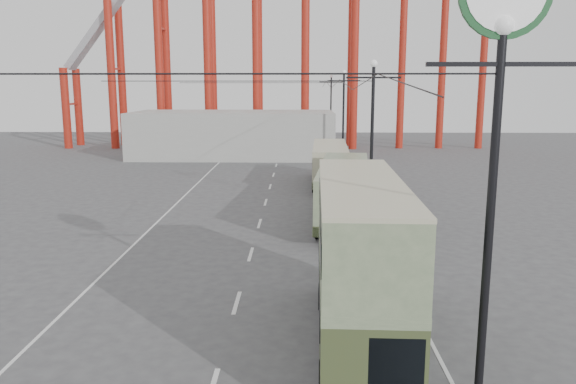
{
  "coord_description": "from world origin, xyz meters",
  "views": [
    {
      "loc": [
        1.27,
        -15.44,
        7.85
      ],
      "look_at": [
        0.77,
        10.04,
        3.0
      ],
      "focal_mm": 35.0,
      "sensor_mm": 36.0,
      "label": 1
    }
  ],
  "objects_px": {
    "lamp_post_near": "(499,85)",
    "single_decker_green": "(344,190)",
    "single_decker_cream": "(330,163)",
    "pedestrian": "(326,254)",
    "double_decker_bus": "(360,254)"
  },
  "relations": [
    {
      "from": "double_decker_bus",
      "to": "single_decker_green",
      "type": "bearing_deg",
      "value": 88.87
    },
    {
      "from": "double_decker_bus",
      "to": "pedestrian",
      "type": "relative_size",
      "value": 5.96
    },
    {
      "from": "double_decker_bus",
      "to": "single_decker_cream",
      "type": "distance_m",
      "value": 28.06
    },
    {
      "from": "single_decker_green",
      "to": "pedestrian",
      "type": "relative_size",
      "value": 7.51
    },
    {
      "from": "double_decker_bus",
      "to": "pedestrian",
      "type": "height_order",
      "value": "double_decker_bus"
    },
    {
      "from": "single_decker_green",
      "to": "single_decker_cream",
      "type": "relative_size",
      "value": 1.15
    },
    {
      "from": "pedestrian",
      "to": "single_decker_cream",
      "type": "bearing_deg",
      "value": -89.49
    },
    {
      "from": "lamp_post_near",
      "to": "single_decker_green",
      "type": "distance_m",
      "value": 20.63
    },
    {
      "from": "lamp_post_near",
      "to": "pedestrian",
      "type": "height_order",
      "value": "lamp_post_near"
    },
    {
      "from": "single_decker_cream",
      "to": "pedestrian",
      "type": "height_order",
      "value": "single_decker_cream"
    },
    {
      "from": "lamp_post_near",
      "to": "double_decker_bus",
      "type": "relative_size",
      "value": 1.13
    },
    {
      "from": "single_decker_cream",
      "to": "double_decker_bus",
      "type": "bearing_deg",
      "value": -88.82
    },
    {
      "from": "single_decker_green",
      "to": "single_decker_cream",
      "type": "bearing_deg",
      "value": 96.71
    },
    {
      "from": "single_decker_green",
      "to": "single_decker_cream",
      "type": "distance_m",
      "value": 12.14
    },
    {
      "from": "double_decker_bus",
      "to": "pedestrian",
      "type": "distance_m",
      "value": 7.13
    }
  ]
}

